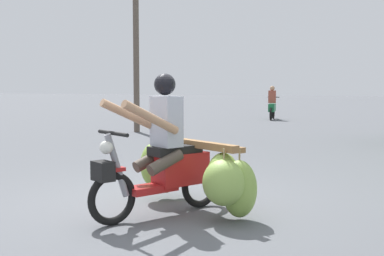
{
  "coord_description": "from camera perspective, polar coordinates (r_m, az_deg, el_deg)",
  "views": [
    {
      "loc": [
        2.66,
        -5.33,
        1.46
      ],
      "look_at": [
        0.35,
        0.62,
        0.9
      ],
      "focal_mm": 46.56,
      "sensor_mm": 36.0,
      "label": 1
    }
  ],
  "objects": [
    {
      "name": "utility_pole",
      "position": [
        15.39,
        -6.43,
        10.19
      ],
      "size": [
        0.18,
        0.18,
        5.71
      ],
      "primitive_type": "cylinder",
      "color": "brown",
      "rests_on": "ground"
    },
    {
      "name": "motorbike_distant_ahead_left",
      "position": [
        20.93,
        9.16,
        2.51
      ],
      "size": [
        0.5,
        1.62,
        1.4
      ],
      "color": "black",
      "rests_on": "ground"
    },
    {
      "name": "motorbike_main_loaded",
      "position": [
        5.73,
        -0.69,
        -4.57
      ],
      "size": [
        1.75,
        1.97,
        1.58
      ],
      "color": "black",
      "rests_on": "ground"
    },
    {
      "name": "ground_plane",
      "position": [
        6.13,
        -5.2,
        -8.78
      ],
      "size": [
        120.0,
        120.0,
        0.0
      ],
      "primitive_type": "plane",
      "color": "#56595E"
    }
  ]
}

